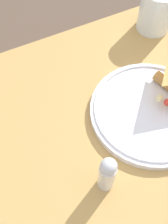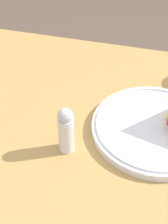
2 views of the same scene
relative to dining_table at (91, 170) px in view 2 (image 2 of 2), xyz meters
The scene contains 3 objects.
dining_table is the anchor object (origin of this frame).
plate_pizza 0.18m from the dining_table, 23.83° to the left, with size 0.26×0.26×0.05m.
salt_shaker 0.16m from the dining_table, 135.88° to the right, with size 0.03×0.03×0.10m.
Camera 2 is at (0.11, -0.47, 1.21)m, focal length 55.00 mm.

